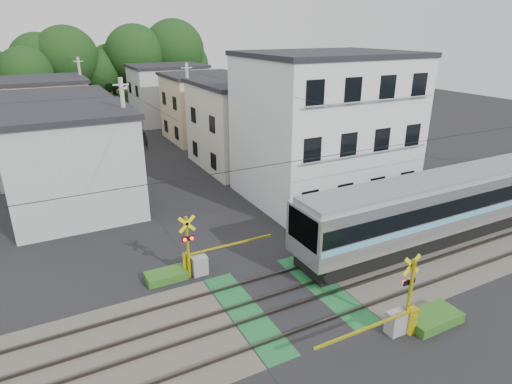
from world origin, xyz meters
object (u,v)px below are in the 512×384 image
crossing_signal_far (197,260)px  pedestrian (145,141)px  crossing_signal_near (400,317)px  apartment_block (325,127)px

crossing_signal_far → pedestrian: 22.91m
crossing_signal_near → pedestrian: 30.06m
apartment_block → pedestrian: size_ratio=5.78×
crossing_signal_far → pedestrian: (3.19, 22.68, 0.17)m
crossing_signal_far → crossing_signal_near: bearing=-54.7°
crossing_signal_near → apartment_block: 14.95m
crossing_signal_far → apartment_block: apartment_block is taller
pedestrian → apartment_block: bearing=138.4°
crossing_signal_far → pedestrian: bearing=82.0°
crossing_signal_far → pedestrian: size_ratio=2.68×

